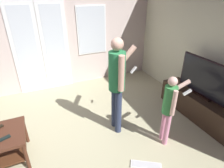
# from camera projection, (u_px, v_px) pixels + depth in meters

# --- Properties ---
(ground_plane) EXTENTS (5.72, 4.78, 0.02)m
(ground_plane) POSITION_uv_depth(u_px,v_px,m) (69.00, 154.00, 2.86)
(ground_plane) COLOR #B5B08A
(wall_back_with_doors) EXTENTS (5.72, 0.09, 2.65)m
(wall_back_with_doors) POSITION_uv_depth(u_px,v_px,m) (41.00, 37.00, 4.18)
(wall_back_with_doors) COLOR beige
(wall_back_with_doors) RESTS_ON ground_plane
(wall_right_plain) EXTENTS (0.06, 4.78, 2.62)m
(wall_right_plain) POSITION_uv_depth(u_px,v_px,m) (219.00, 49.00, 3.28)
(wall_right_plain) COLOR beige
(wall_right_plain) RESTS_ON ground_plane
(tv_stand) EXTENTS (0.43, 1.70, 0.46)m
(tv_stand) POSITION_uv_depth(u_px,v_px,m) (199.00, 106.00, 3.58)
(tv_stand) COLOR #332318
(tv_stand) RESTS_ON ground_plane
(flat_screen_tv) EXTENTS (0.08, 1.13, 0.72)m
(flat_screen_tv) POSITION_uv_depth(u_px,v_px,m) (206.00, 79.00, 3.31)
(flat_screen_tv) COLOR black
(flat_screen_tv) RESTS_ON tv_stand
(person_adult) EXTENTS (0.58, 0.45, 1.65)m
(person_adult) POSITION_uv_depth(u_px,v_px,m) (117.00, 79.00, 2.93)
(person_adult) COLOR #2D3652
(person_adult) RESTS_ON ground_plane
(person_child) EXTENTS (0.53, 0.31, 1.18)m
(person_child) POSITION_uv_depth(u_px,v_px,m) (170.00, 105.00, 2.77)
(person_child) COLOR pink
(person_child) RESTS_ON ground_plane
(loose_keyboard) EXTENTS (0.44, 0.35, 0.02)m
(loose_keyboard) POSITION_uv_depth(u_px,v_px,m) (146.00, 165.00, 2.65)
(loose_keyboard) COLOR white
(loose_keyboard) RESTS_ON ground_plane
(tv_remote_black) EXTENTS (0.18, 0.11, 0.02)m
(tv_remote_black) POSITION_uv_depth(u_px,v_px,m) (3.00, 139.00, 2.44)
(tv_remote_black) COLOR black
(tv_remote_black) RESTS_ON coffee_table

